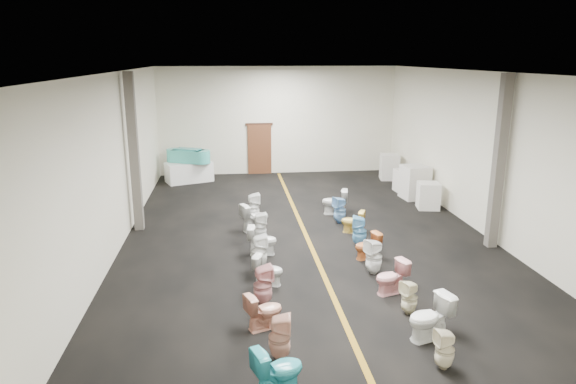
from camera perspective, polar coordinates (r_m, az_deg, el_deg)
The scene contains 37 objects.
floor at distance 14.63m, azimuth 1.95°, elevation -4.69°, with size 16.00×16.00×0.00m, color black.
ceiling at distance 13.79m, azimuth 2.12°, elevation 13.22°, with size 16.00×16.00×0.00m, color black.
wall_back at distance 21.89m, azimuth -1.12°, elevation 7.92°, with size 10.00×10.00×0.00m, color beige.
wall_front at distance 6.56m, azimuth 12.66°, elevation -9.29°, with size 10.00×10.00×0.00m, color beige.
wall_left at distance 14.19m, azimuth -18.40°, elevation 3.36°, with size 16.00×16.00×0.00m, color beige.
wall_right at distance 15.58m, azimuth 20.58°, elevation 4.15°, with size 16.00×16.00×0.00m, color beige.
aisle_stripe at distance 14.63m, azimuth 1.95°, elevation -4.67°, with size 0.12×15.60×0.01m, color #916715.
back_door at distance 21.95m, azimuth -3.18°, elevation 4.75°, with size 1.00×0.10×2.10m, color #562D19.
door_frame at distance 21.79m, azimuth -3.22°, elevation 7.53°, with size 1.15×0.08×0.10m, color #331C11.
column_left at distance 15.10m, azimuth -16.73°, elevation 4.15°, with size 0.25×0.25×4.50m, color #59544C.
column_right at distance 14.17m, azimuth 22.38°, elevation 2.99°, with size 0.25×0.25×4.50m, color #59544C.
display_table at distance 20.95m, azimuth -10.93°, elevation 2.19°, with size 1.78×0.89×0.79m, color white.
bathtub at distance 20.82m, azimuth -11.02°, elevation 4.01°, with size 1.75×1.16×0.55m.
appliance_crate_a at distance 17.54m, azimuth 15.31°, elevation -0.40°, with size 0.68×0.68×0.87m, color white.
appliance_crate_b at distance 18.65m, azimuth 13.92°, elevation 1.07°, with size 0.86×0.86×1.18m, color silver.
appliance_crate_c at distance 19.55m, azimuth 12.94°, elevation 1.23°, with size 0.73×0.73×0.83m, color silver.
appliance_crate_d at distance 21.36m, azimuth 11.21°, elevation 2.76°, with size 0.73×0.73×1.04m, color silver.
toilet_left_0 at distance 8.04m, azimuth -1.09°, elevation -19.17°, with size 0.44×0.77×0.78m, color teal.
toilet_left_1 at distance 8.79m, azimuth -0.94°, elevation -15.86°, with size 0.36×0.37×0.81m, color #D79D86.
toilet_left_2 at distance 9.71m, azimuth -2.68°, elevation -13.03°, with size 0.40×0.69×0.71m, color tan.
toilet_left_3 at distance 10.51m, azimuth -2.81°, elevation -10.33°, with size 0.38×0.39×0.85m, color #CE8A8B.
toilet_left_4 at distance 11.42m, azimuth -2.20°, elevation -8.67°, with size 0.37×0.66×0.67m, color silver.
toilet_left_5 at distance 12.25m, azimuth -3.22°, elevation -6.61°, with size 0.37×0.38×0.83m, color white.
toilet_left_6 at distance 13.08m, azimuth -2.88°, elevation -5.38°, with size 0.41×0.73×0.74m, color silver.
toilet_left_7 at distance 14.04m, azimuth -3.14°, elevation -3.86°, with size 0.35×0.36×0.78m, color white.
toilet_left_8 at distance 14.79m, azimuth -3.70°, elevation -2.81°, with size 0.46×0.80×0.82m, color silver.
toilet_left_9 at distance 15.72m, azimuth -3.89°, elevation -1.67°, with size 0.39×0.39×0.86m, color white.
toilet_right_0 at distance 8.95m, azimuth 17.02°, elevation -16.39°, with size 0.31×0.32×0.69m, color beige.
toilet_right_1 at distance 9.67m, azimuth 15.50°, elevation -13.31°, with size 0.46×0.81×0.83m, color white.
toilet_right_2 at distance 10.46m, azimuth 13.34°, elevation -11.33°, with size 0.31×0.32×0.69m, color #F2E9C2.
toilet_right_3 at distance 11.21m, azimuth 11.43°, elevation -9.27°, with size 0.41×0.72×0.73m, color #F7AAAC.
toilet_right_4 at distance 12.07m, azimuth 9.52°, elevation -7.10°, with size 0.38×0.39×0.84m, color white.
toilet_right_5 at distance 12.94m, azimuth 8.82°, elevation -5.95°, with size 0.37×0.65×0.67m, color #CC6B32.
toilet_right_6 at distance 13.74m, azimuth 7.96°, elevation -4.32°, with size 0.37×0.38×0.82m, color #68B2DE.
toilet_right_7 at distance 14.74m, azimuth 7.21°, elevation -3.27°, with size 0.37×0.65×0.67m, color #F1CB56.
toilet_right_8 at distance 15.52m, azimuth 5.78°, elevation -2.01°, with size 0.37×0.38×0.82m, color #79AEE0.
toilet_right_9 at distance 16.38m, azimuth 5.21°, elevation -1.09°, with size 0.46×0.80×0.82m, color silver.
Camera 1 is at (-2.08, -13.63, 4.89)m, focal length 32.00 mm.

